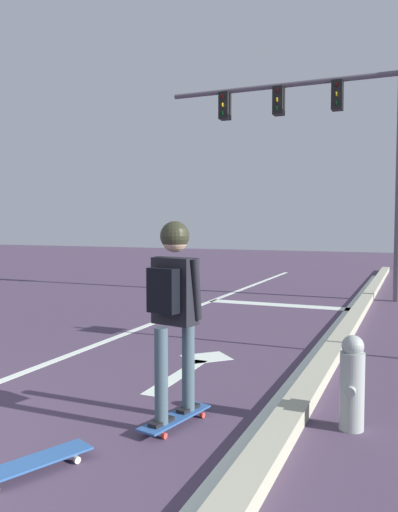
% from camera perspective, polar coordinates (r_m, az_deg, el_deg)
% --- Properties ---
extents(lane_line_center, '(0.12, 20.00, 0.01)m').
position_cam_1_polar(lane_line_center, '(8.54, -6.03, -7.78)').
color(lane_line_center, silver).
rests_on(lane_line_center, ground).
extents(lane_line_curbside, '(0.12, 20.00, 0.01)m').
position_cam_1_polar(lane_line_curbside, '(7.60, 13.61, -9.30)').
color(lane_line_curbside, silver).
rests_on(lane_line_curbside, ground).
extents(stop_bar, '(3.03, 0.40, 0.01)m').
position_cam_1_polar(stop_bar, '(10.78, 9.03, -5.41)').
color(stop_bar, silver).
rests_on(stop_bar, ground).
extents(lane_arrow_stem, '(0.16, 1.40, 0.01)m').
position_cam_1_polar(lane_arrow_stem, '(5.83, -2.43, -13.21)').
color(lane_arrow_stem, silver).
rests_on(lane_arrow_stem, ground).
extents(lane_arrow_head, '(0.71, 0.71, 0.01)m').
position_cam_1_polar(lane_arrow_head, '(6.58, 0.81, -11.23)').
color(lane_arrow_head, silver).
rests_on(lane_arrow_head, ground).
extents(curb_strip, '(0.24, 24.00, 0.14)m').
position_cam_1_polar(curb_strip, '(7.55, 15.52, -8.89)').
color(curb_strip, '#A5A48D').
rests_on(curb_strip, ground).
extents(skateboard, '(0.35, 0.80, 0.08)m').
position_cam_1_polar(skateboard, '(4.50, -2.65, -17.59)').
color(skateboard, '#2C5394').
rests_on(skateboard, ground).
extents(skater, '(0.45, 0.61, 1.64)m').
position_cam_1_polar(skater, '(4.23, -2.84, -4.30)').
color(skater, '#3E525C').
rests_on(skater, skateboard).
extents(spare_skateboard, '(0.52, 0.87, 0.08)m').
position_cam_1_polar(spare_skateboard, '(3.92, -18.18, -21.10)').
color(spare_skateboard, '#2C5796').
rests_on(spare_skateboard, ground).
extents(traffic_signal_mast, '(5.40, 0.34, 5.12)m').
position_cam_1_polar(traffic_signal_mast, '(12.19, 13.69, 13.73)').
color(traffic_signal_mast, '#59545E').
rests_on(traffic_signal_mast, ground).
extents(fire_hydrant, '(0.20, 0.30, 0.79)m').
position_cam_1_polar(fire_hydrant, '(4.49, 16.70, -13.39)').
color(fire_hydrant, '#98A09B').
rests_on(fire_hydrant, ground).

